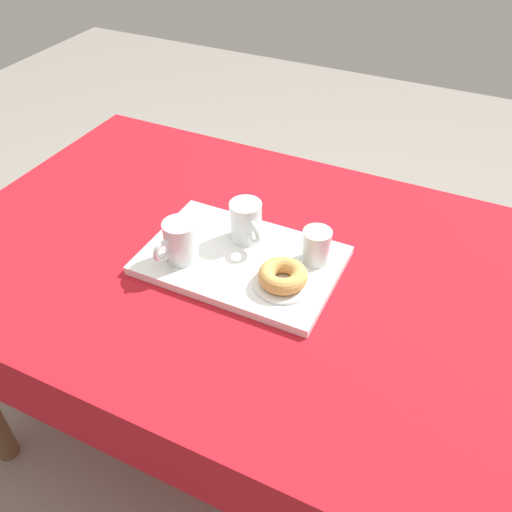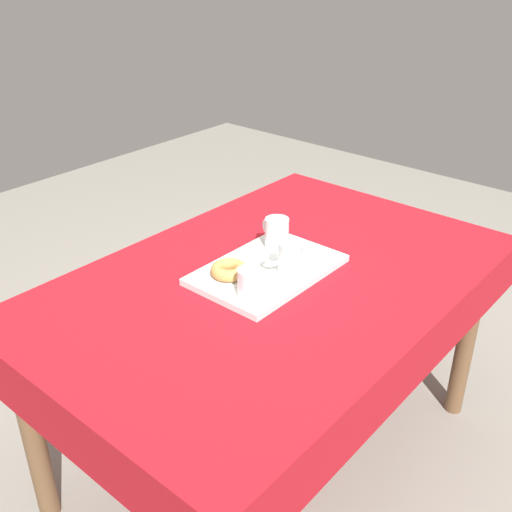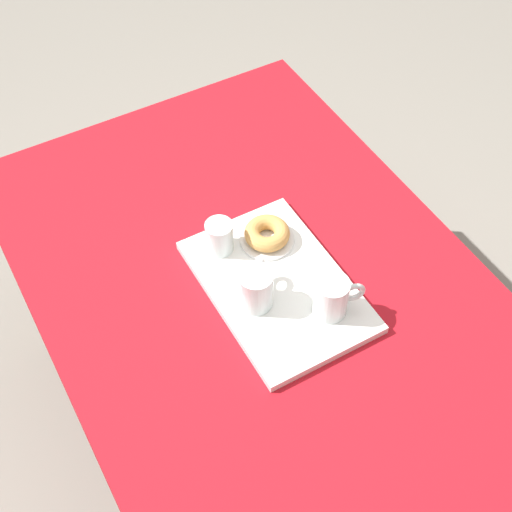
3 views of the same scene
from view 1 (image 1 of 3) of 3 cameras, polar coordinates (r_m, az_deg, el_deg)
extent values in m
plane|color=gray|center=(1.82, -0.74, -17.90)|extent=(6.00, 6.00, 0.00)
cube|color=#A8141E|center=(1.27, -1.00, -0.59)|extent=(1.46, 0.96, 0.03)
cube|color=#A8141E|center=(1.67, 6.33, 6.82)|extent=(1.46, 0.01, 0.14)
cube|color=#A8141E|center=(1.08, -12.85, -19.06)|extent=(1.46, 0.01, 0.14)
cube|color=#A8141E|center=(1.71, -23.40, 4.21)|extent=(0.01, 0.96, 0.14)
cylinder|color=brown|center=(1.74, 24.75, -8.12)|extent=(0.06, 0.06, 0.70)
cylinder|color=brown|center=(2.03, -12.24, 3.13)|extent=(0.06, 0.06, 0.70)
cube|color=white|center=(1.24, -1.63, -0.42)|extent=(0.44, 0.29, 0.02)
cylinder|color=silver|center=(1.21, -7.91, 1.58)|extent=(0.08, 0.08, 0.10)
cylinder|color=#B27523|center=(1.21, -7.87, 1.22)|extent=(0.06, 0.06, 0.07)
torus|color=silver|center=(1.18, -9.71, 0.52)|extent=(0.03, 0.05, 0.05)
cylinder|color=silver|center=(1.26, -1.08, 3.69)|extent=(0.08, 0.08, 0.10)
cylinder|color=#B27523|center=(1.26, -1.08, 3.35)|extent=(0.06, 0.06, 0.07)
torus|color=silver|center=(1.22, -0.19, 2.48)|extent=(0.05, 0.04, 0.05)
cylinder|color=silver|center=(1.20, 6.36, 1.06)|extent=(0.06, 0.06, 0.08)
cylinder|color=silver|center=(1.22, 6.30, 0.38)|extent=(0.05, 0.05, 0.04)
cylinder|color=white|center=(1.16, 2.80, -2.85)|extent=(0.13, 0.13, 0.01)
torus|color=tan|center=(1.15, 2.84, -2.06)|extent=(0.11, 0.11, 0.04)
camera|label=2|loc=(1.98, 57.44, 27.08)|focal=42.36mm
camera|label=3|loc=(1.91, -28.07, 52.55)|focal=50.85mm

